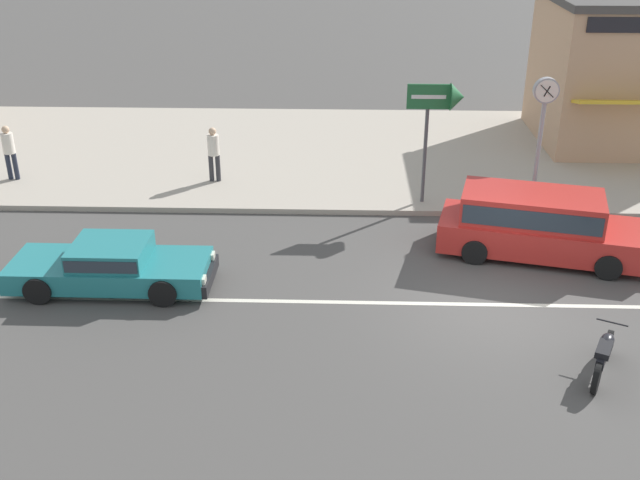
# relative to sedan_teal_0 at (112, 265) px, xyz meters

# --- Properties ---
(ground_plane) EXTENTS (160.00, 160.00, 0.00)m
(ground_plane) POSITION_rel_sedan_teal_0_xyz_m (8.24, -0.55, -0.53)
(ground_plane) COLOR #4C4947
(lane_centre_stripe) EXTENTS (50.40, 0.14, 0.01)m
(lane_centre_stripe) POSITION_rel_sedan_teal_0_xyz_m (8.24, -0.55, -0.53)
(lane_centre_stripe) COLOR silver
(lane_centre_stripe) RESTS_ON ground
(kerb_strip) EXTENTS (68.00, 10.00, 0.15)m
(kerb_strip) POSITION_rel_sedan_teal_0_xyz_m (8.24, 9.14, -0.46)
(kerb_strip) COLOR #ADA393
(kerb_strip) RESTS_ON ground
(sedan_teal_0) EXTENTS (4.42, 1.78, 1.06)m
(sedan_teal_0) POSITION_rel_sedan_teal_0_xyz_m (0.00, 0.00, 0.00)
(sedan_teal_0) COLOR teal
(sedan_teal_0) RESTS_ON ground
(minivan_red_3) EXTENTS (5.16, 2.85, 1.56)m
(minivan_red_3) POSITION_rel_sedan_teal_0_xyz_m (9.67, 1.91, 0.31)
(minivan_red_3) COLOR red
(minivan_red_3) RESTS_ON ground
(motorcycle_0) EXTENTS (0.95, 1.63, 0.80)m
(motorcycle_0) POSITION_rel_sedan_teal_0_xyz_m (9.79, -2.96, -0.11)
(motorcycle_0) COLOR black
(motorcycle_0) RESTS_ON ground
(street_clock) EXTENTS (0.66, 0.22, 3.47)m
(street_clock) POSITION_rel_sedan_teal_0_xyz_m (10.24, 4.78, 2.22)
(street_clock) COLOR #9E9EA3
(street_clock) RESTS_ON kerb_strip
(arrow_signboard) EXTENTS (1.48, 0.72, 3.31)m
(arrow_signboard) POSITION_rel_sedan_teal_0_xyz_m (7.77, 4.79, 2.40)
(arrow_signboard) COLOR #4C4C51
(arrow_signboard) RESTS_ON kerb_strip
(pedestrian_near_clock) EXTENTS (0.34, 0.34, 1.64)m
(pedestrian_near_clock) POSITION_rel_sedan_teal_0_xyz_m (-4.73, 6.17, 0.57)
(pedestrian_near_clock) COLOR #232838
(pedestrian_near_clock) RESTS_ON kerb_strip
(pedestrian_by_shop) EXTENTS (0.34, 0.34, 1.62)m
(pedestrian_by_shop) POSITION_rel_sedan_teal_0_xyz_m (1.27, 6.23, 0.56)
(pedestrian_by_shop) COLOR #333338
(pedestrian_by_shop) RESTS_ON kerb_strip
(shopfront_mid_block) EXTENTS (5.17, 5.81, 4.78)m
(shopfront_mid_block) POSITION_rel_sedan_teal_0_xyz_m (14.24, 10.65, 2.01)
(shopfront_mid_block) COLOR tan
(shopfront_mid_block) RESTS_ON kerb_strip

